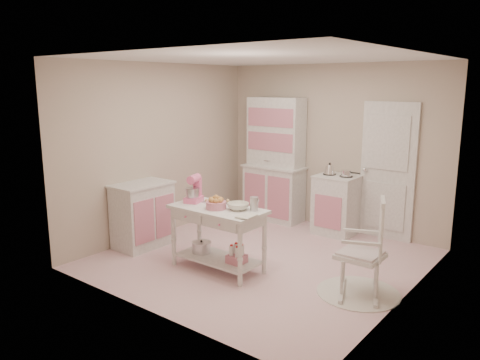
# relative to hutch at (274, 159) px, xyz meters

# --- Properties ---
(room_shell) EXTENTS (3.84, 3.84, 2.62)m
(room_shell) POSITION_rel_hutch_xyz_m (0.93, -1.66, 0.61)
(room_shell) COLOR pink
(room_shell) RESTS_ON ground
(door) EXTENTS (0.82, 0.05, 2.04)m
(door) POSITION_rel_hutch_xyz_m (1.88, 0.21, -0.02)
(door) COLOR white
(door) RESTS_ON ground
(hutch) EXTENTS (1.06, 0.50, 2.08)m
(hutch) POSITION_rel_hutch_xyz_m (0.00, 0.00, 0.00)
(hutch) COLOR white
(hutch) RESTS_ON ground
(stove) EXTENTS (0.62, 0.57, 0.92)m
(stove) POSITION_rel_hutch_xyz_m (1.20, -0.05, -0.58)
(stove) COLOR white
(stove) RESTS_ON ground
(base_cabinet) EXTENTS (0.54, 0.84, 0.92)m
(base_cabinet) POSITION_rel_hutch_xyz_m (-0.70, -2.28, -0.58)
(base_cabinet) COLOR white
(base_cabinet) RESTS_ON ground
(lace_rug) EXTENTS (0.92, 0.92, 0.01)m
(lace_rug) POSITION_rel_hutch_xyz_m (2.39, -1.85, -1.03)
(lace_rug) COLOR white
(lace_rug) RESTS_ON ground
(rocking_chair) EXTENTS (0.72, 0.85, 1.10)m
(rocking_chair) POSITION_rel_hutch_xyz_m (2.39, -1.85, -0.49)
(rocking_chair) COLOR white
(rocking_chair) RESTS_ON ground
(work_table) EXTENTS (1.20, 0.60, 0.80)m
(work_table) POSITION_rel_hutch_xyz_m (0.70, -2.28, -0.64)
(work_table) COLOR white
(work_table) RESTS_ON ground
(stand_mixer) EXTENTS (0.28, 0.33, 0.34)m
(stand_mixer) POSITION_rel_hutch_xyz_m (0.28, -2.26, -0.07)
(stand_mixer) COLOR pink
(stand_mixer) RESTS_ON work_table
(cookie_tray) EXTENTS (0.34, 0.24, 0.02)m
(cookie_tray) POSITION_rel_hutch_xyz_m (0.55, -2.10, -0.23)
(cookie_tray) COLOR silver
(cookie_tray) RESTS_ON work_table
(bread_basket) EXTENTS (0.25, 0.25, 0.09)m
(bread_basket) POSITION_rel_hutch_xyz_m (0.72, -2.33, -0.19)
(bread_basket) COLOR #D0778E
(bread_basket) RESTS_ON work_table
(mixing_bowl) EXTENTS (0.26, 0.26, 0.08)m
(mixing_bowl) POSITION_rel_hutch_xyz_m (0.96, -2.20, -0.20)
(mixing_bowl) COLOR silver
(mixing_bowl) RESTS_ON work_table
(metal_pitcher) EXTENTS (0.10, 0.10, 0.17)m
(metal_pitcher) POSITION_rel_hutch_xyz_m (1.14, -2.12, -0.16)
(metal_pitcher) COLOR silver
(metal_pitcher) RESTS_ON work_table
(recipe_book) EXTENTS (0.19, 0.24, 0.02)m
(recipe_book) POSITION_rel_hutch_xyz_m (1.15, -2.40, -0.23)
(recipe_book) COLOR silver
(recipe_book) RESTS_ON work_table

